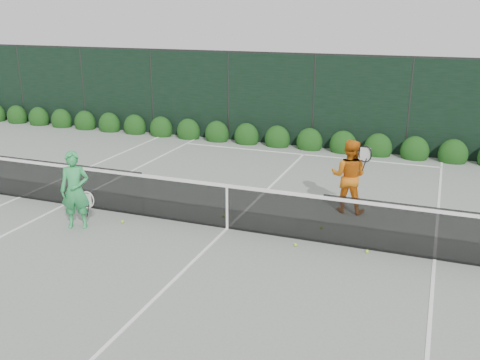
% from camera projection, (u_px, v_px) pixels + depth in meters
% --- Properties ---
extents(ground, '(80.00, 80.00, 0.00)m').
position_uv_depth(ground, '(227.00, 228.00, 11.21)').
color(ground, gray).
rests_on(ground, ground).
extents(tennis_net, '(12.90, 0.10, 1.07)m').
position_uv_depth(tennis_net, '(226.00, 205.00, 11.06)').
color(tennis_net, '#10321B').
rests_on(tennis_net, ground).
extents(player_woman, '(0.71, 0.59, 1.65)m').
position_uv_depth(player_woman, '(75.00, 190.00, 11.04)').
color(player_woman, green).
rests_on(player_woman, ground).
extents(player_man, '(0.92, 0.66, 1.67)m').
position_uv_depth(player_man, '(349.00, 176.00, 11.93)').
color(player_man, orange).
rests_on(player_man, ground).
extents(court_lines, '(11.03, 23.83, 0.01)m').
position_uv_depth(court_lines, '(227.00, 228.00, 11.21)').
color(court_lines, white).
rests_on(court_lines, ground).
extents(windscreen_fence, '(32.00, 21.07, 3.06)m').
position_uv_depth(windscreen_fence, '(161.00, 202.00, 8.34)').
color(windscreen_fence, black).
rests_on(windscreen_fence, ground).
extents(hedge_row, '(31.66, 0.65, 0.94)m').
position_uv_depth(hedge_row, '(309.00, 142.00, 17.50)').
color(hedge_row, '#10360E').
rests_on(hedge_row, ground).
extents(tennis_balls, '(5.20, 1.28, 0.07)m').
position_uv_depth(tennis_balls, '(262.00, 231.00, 10.98)').
color(tennis_balls, '#B0DD31').
rests_on(tennis_balls, ground).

